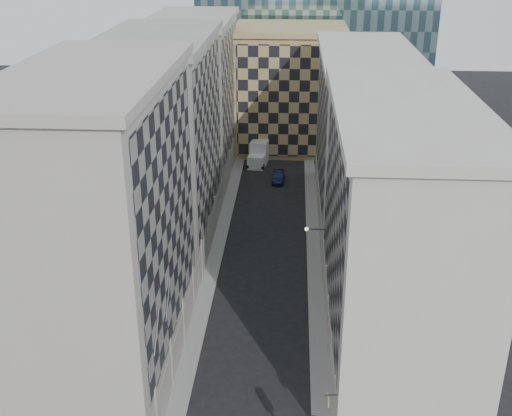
% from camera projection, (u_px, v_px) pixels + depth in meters
% --- Properties ---
extents(sidewalk_west, '(1.50, 100.00, 0.15)m').
position_uv_depth(sidewalk_west, '(216.00, 254.00, 68.83)').
color(sidewalk_west, gray).
rests_on(sidewalk_west, ground).
extents(sidewalk_east, '(1.50, 100.00, 0.15)m').
position_uv_depth(sidewalk_east, '(314.00, 257.00, 68.26)').
color(sidewalk_east, gray).
rests_on(sidewalk_east, ground).
extents(bldg_left_a, '(10.80, 22.80, 23.70)m').
position_uv_depth(bldg_left_a, '(106.00, 231.00, 47.06)').
color(bldg_left_a, '#9E988E').
rests_on(bldg_left_a, ground).
extents(bldg_left_b, '(10.80, 22.80, 22.70)m').
position_uv_depth(bldg_left_b, '(163.00, 145.00, 67.38)').
color(bldg_left_b, gray).
rests_on(bldg_left_b, ground).
extents(bldg_left_c, '(10.80, 22.80, 21.70)m').
position_uv_depth(bldg_left_c, '(195.00, 98.00, 87.69)').
color(bldg_left_c, '#9E988E').
rests_on(bldg_left_c, ground).
extents(bldg_right_a, '(10.80, 26.80, 20.70)m').
position_uv_depth(bldg_right_a, '(395.00, 233.00, 50.12)').
color(bldg_right_a, '#B1ABA3').
rests_on(bldg_right_a, ground).
extents(bldg_right_b, '(10.80, 28.80, 19.70)m').
position_uv_depth(bldg_right_b, '(363.00, 136.00, 75.00)').
color(bldg_right_b, '#B1ABA3').
rests_on(bldg_right_b, ground).
extents(tan_block, '(16.80, 14.80, 18.80)m').
position_uv_depth(tan_block, '(290.00, 88.00, 99.34)').
color(tan_block, '#A47F56').
rests_on(tan_block, ground).
extents(flagpoles_left, '(0.10, 6.33, 2.33)m').
position_uv_depth(flagpoles_left, '(163.00, 315.00, 43.74)').
color(flagpoles_left, gray).
rests_on(flagpoles_left, ground).
extents(bracket_lamp, '(1.98, 0.36, 0.36)m').
position_uv_depth(bracket_lamp, '(308.00, 229.00, 60.36)').
color(bracket_lamp, black).
rests_on(bracket_lamp, ground).
extents(box_truck, '(3.21, 6.34, 3.34)m').
position_uv_depth(box_truck, '(259.00, 154.00, 95.15)').
color(box_truck, silver).
rests_on(box_truck, ground).
extents(dark_car, '(1.64, 4.37, 1.43)m').
position_uv_depth(dark_car, '(278.00, 177.00, 88.55)').
color(dark_car, '#0E1435').
rests_on(dark_car, ground).
extents(shop_sign, '(0.83, 0.73, 0.80)m').
position_uv_depth(shop_sign, '(328.00, 399.00, 42.05)').
color(shop_sign, black).
rests_on(shop_sign, ground).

